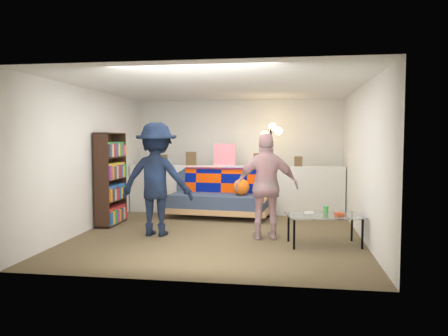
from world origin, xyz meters
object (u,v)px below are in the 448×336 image
object	(u,v)px
bookshelf	(111,182)
floor_lamp	(271,150)
coffee_table	(325,217)
person_left	(156,179)
futon_sofa	(220,197)
person_right	(267,186)

from	to	relation	value
bookshelf	floor_lamp	size ratio (longest dim) A/B	0.89
coffee_table	person_left	world-z (taller)	person_left
futon_sofa	person_right	bearing A→B (deg)	-59.82
futon_sofa	coffee_table	world-z (taller)	futon_sofa
bookshelf	person_left	distance (m)	1.31
floor_lamp	person_left	world-z (taller)	floor_lamp
person_left	futon_sofa	bearing A→B (deg)	-112.77
floor_lamp	person_right	size ratio (longest dim) A/B	1.13
coffee_table	bookshelf	bearing A→B (deg)	164.90
futon_sofa	coffee_table	bearing A→B (deg)	-47.11
futon_sofa	person_left	xyz separation A→B (m)	(-0.75, -1.74, 0.51)
coffee_table	person_left	xyz separation A→B (m)	(-2.64, 0.29, 0.49)
bookshelf	person_right	size ratio (longest dim) A/B	1.01
futon_sofa	coffee_table	distance (m)	2.77
bookshelf	person_right	world-z (taller)	bookshelf
person_right	futon_sofa	bearing A→B (deg)	-67.42
bookshelf	person_left	xyz separation A→B (m)	(1.09, -0.72, 0.13)
bookshelf	coffee_table	xyz separation A→B (m)	(3.73, -1.01, -0.35)
person_right	person_left	bearing A→B (deg)	-8.05
bookshelf	person_left	world-z (taller)	person_left
futon_sofa	person_right	size ratio (longest dim) A/B	1.26
person_left	person_right	distance (m)	1.78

